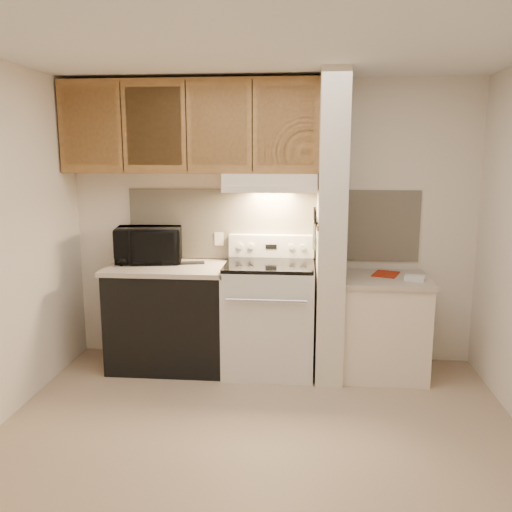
# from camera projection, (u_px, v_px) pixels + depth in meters

# --- Properties ---
(floor) EXTENTS (3.60, 3.60, 0.00)m
(floor) POSITION_uv_depth(u_px,v_px,m) (257.00, 436.00, 3.64)
(floor) COLOR tan
(floor) RESTS_ON ground
(ceiling) EXTENTS (3.60, 3.60, 0.00)m
(ceiling) POSITION_uv_depth(u_px,v_px,m) (258.00, 43.00, 3.17)
(ceiling) COLOR white
(ceiling) RESTS_ON wall_back
(wall_back) EXTENTS (3.60, 2.50, 0.02)m
(wall_back) POSITION_uv_depth(u_px,v_px,m) (272.00, 223.00, 4.87)
(wall_back) COLOR white
(wall_back) RESTS_ON floor
(backsplash) EXTENTS (2.60, 0.02, 0.63)m
(backsplash) POSITION_uv_depth(u_px,v_px,m) (272.00, 225.00, 4.86)
(backsplash) COLOR beige
(backsplash) RESTS_ON wall_back
(range_body) EXTENTS (0.76, 0.65, 0.92)m
(range_body) POSITION_uv_depth(u_px,v_px,m) (269.00, 319.00, 4.68)
(range_body) COLOR silver
(range_body) RESTS_ON floor
(oven_window) EXTENTS (0.50, 0.01, 0.30)m
(oven_window) POSITION_uv_depth(u_px,v_px,m) (266.00, 326.00, 4.36)
(oven_window) COLOR black
(oven_window) RESTS_ON range_body
(oven_handle) EXTENTS (0.65, 0.02, 0.02)m
(oven_handle) POSITION_uv_depth(u_px,v_px,m) (266.00, 301.00, 4.28)
(oven_handle) COLOR silver
(oven_handle) RESTS_ON range_body
(cooktop) EXTENTS (0.74, 0.64, 0.03)m
(cooktop) POSITION_uv_depth(u_px,v_px,m) (269.00, 265.00, 4.59)
(cooktop) COLOR black
(cooktop) RESTS_ON range_body
(range_backguard) EXTENTS (0.76, 0.08, 0.20)m
(range_backguard) POSITION_uv_depth(u_px,v_px,m) (271.00, 246.00, 4.85)
(range_backguard) COLOR silver
(range_backguard) RESTS_ON range_body
(range_display) EXTENTS (0.10, 0.01, 0.04)m
(range_display) POSITION_uv_depth(u_px,v_px,m) (271.00, 247.00, 4.81)
(range_display) COLOR black
(range_display) RESTS_ON range_backguard
(range_knob_left_outer) EXTENTS (0.05, 0.02, 0.05)m
(range_knob_left_outer) POSITION_uv_depth(u_px,v_px,m) (240.00, 246.00, 4.83)
(range_knob_left_outer) COLOR silver
(range_knob_left_outer) RESTS_ON range_backguard
(range_knob_left_inner) EXTENTS (0.05, 0.02, 0.05)m
(range_knob_left_inner) POSITION_uv_depth(u_px,v_px,m) (251.00, 246.00, 4.82)
(range_knob_left_inner) COLOR silver
(range_knob_left_inner) RESTS_ON range_backguard
(range_knob_right_inner) EXTENTS (0.05, 0.02, 0.05)m
(range_knob_right_inner) POSITION_uv_depth(u_px,v_px,m) (291.00, 247.00, 4.79)
(range_knob_right_inner) COLOR silver
(range_knob_right_inner) RESTS_ON range_backguard
(range_knob_right_outer) EXTENTS (0.05, 0.02, 0.05)m
(range_knob_right_outer) POSITION_uv_depth(u_px,v_px,m) (303.00, 247.00, 4.78)
(range_knob_right_outer) COLOR silver
(range_knob_right_outer) RESTS_ON range_backguard
(dishwasher_front) EXTENTS (1.00, 0.63, 0.87)m
(dishwasher_front) POSITION_uv_depth(u_px,v_px,m) (170.00, 318.00, 4.77)
(dishwasher_front) COLOR black
(dishwasher_front) RESTS_ON floor
(left_countertop) EXTENTS (1.04, 0.67, 0.04)m
(left_countertop) POSITION_uv_depth(u_px,v_px,m) (168.00, 268.00, 4.69)
(left_countertop) COLOR #C0AF9D
(left_countertop) RESTS_ON dishwasher_front
(spoon_rest) EXTENTS (0.26, 0.13, 0.02)m
(spoon_rest) POSITION_uv_depth(u_px,v_px,m) (190.00, 263.00, 4.76)
(spoon_rest) COLOR black
(spoon_rest) RESTS_ON left_countertop
(teal_jar) EXTENTS (0.10, 0.10, 0.09)m
(teal_jar) POSITION_uv_depth(u_px,v_px,m) (131.00, 258.00, 4.77)
(teal_jar) COLOR #206260
(teal_jar) RESTS_ON left_countertop
(outlet) EXTENTS (0.08, 0.01, 0.12)m
(outlet) POSITION_uv_depth(u_px,v_px,m) (219.00, 239.00, 4.91)
(outlet) COLOR #F1DEC8
(outlet) RESTS_ON backsplash
(microwave) EXTENTS (0.63, 0.48, 0.31)m
(microwave) POSITION_uv_depth(u_px,v_px,m) (149.00, 245.00, 4.81)
(microwave) COLOR black
(microwave) RESTS_ON left_countertop
(partition_pillar) EXTENTS (0.22, 0.70, 2.50)m
(partition_pillar) POSITION_uv_depth(u_px,v_px,m) (331.00, 229.00, 4.48)
(partition_pillar) COLOR beige
(partition_pillar) RESTS_ON floor
(pillar_trim) EXTENTS (0.01, 0.70, 0.04)m
(pillar_trim) POSITION_uv_depth(u_px,v_px,m) (317.00, 223.00, 4.48)
(pillar_trim) COLOR olive
(pillar_trim) RESTS_ON partition_pillar
(knife_strip) EXTENTS (0.02, 0.42, 0.04)m
(knife_strip) POSITION_uv_depth(u_px,v_px,m) (316.00, 221.00, 4.43)
(knife_strip) COLOR black
(knife_strip) RESTS_ON partition_pillar
(knife_blade_a) EXTENTS (0.01, 0.03, 0.16)m
(knife_blade_a) POSITION_uv_depth(u_px,v_px,m) (315.00, 236.00, 4.28)
(knife_blade_a) COLOR silver
(knife_blade_a) RESTS_ON knife_strip
(knife_handle_a) EXTENTS (0.02, 0.02, 0.10)m
(knife_handle_a) POSITION_uv_depth(u_px,v_px,m) (315.00, 217.00, 4.26)
(knife_handle_a) COLOR black
(knife_handle_a) RESTS_ON knife_strip
(knife_blade_b) EXTENTS (0.01, 0.04, 0.18)m
(knife_blade_b) POSITION_uv_depth(u_px,v_px,m) (315.00, 236.00, 4.37)
(knife_blade_b) COLOR silver
(knife_blade_b) RESTS_ON knife_strip
(knife_handle_b) EXTENTS (0.02, 0.02, 0.10)m
(knife_handle_b) POSITION_uv_depth(u_px,v_px,m) (315.00, 216.00, 4.33)
(knife_handle_b) COLOR black
(knife_handle_b) RESTS_ON knife_strip
(knife_blade_c) EXTENTS (0.01, 0.04, 0.20)m
(knife_blade_c) POSITION_uv_depth(u_px,v_px,m) (315.00, 235.00, 4.46)
(knife_blade_c) COLOR silver
(knife_blade_c) RESTS_ON knife_strip
(knife_handle_c) EXTENTS (0.02, 0.02, 0.10)m
(knife_handle_c) POSITION_uv_depth(u_px,v_px,m) (315.00, 215.00, 4.42)
(knife_handle_c) COLOR black
(knife_handle_c) RESTS_ON knife_strip
(knife_blade_d) EXTENTS (0.01, 0.04, 0.16)m
(knife_blade_d) POSITION_uv_depth(u_px,v_px,m) (314.00, 232.00, 4.53)
(knife_blade_d) COLOR silver
(knife_blade_d) RESTS_ON knife_strip
(knife_handle_d) EXTENTS (0.02, 0.02, 0.10)m
(knife_handle_d) POSITION_uv_depth(u_px,v_px,m) (315.00, 214.00, 4.49)
(knife_handle_d) COLOR black
(knife_handle_d) RESTS_ON knife_strip
(knife_blade_e) EXTENTS (0.01, 0.04, 0.18)m
(knife_blade_e) POSITION_uv_depth(u_px,v_px,m) (314.00, 232.00, 4.61)
(knife_blade_e) COLOR silver
(knife_blade_e) RESTS_ON knife_strip
(knife_handle_e) EXTENTS (0.02, 0.02, 0.10)m
(knife_handle_e) POSITION_uv_depth(u_px,v_px,m) (315.00, 213.00, 4.59)
(knife_handle_e) COLOR black
(knife_handle_e) RESTS_ON knife_strip
(oven_mitt) EXTENTS (0.03, 0.10, 0.23)m
(oven_mitt) POSITION_uv_depth(u_px,v_px,m) (314.00, 235.00, 4.67)
(oven_mitt) COLOR gray
(oven_mitt) RESTS_ON partition_pillar
(right_cab_base) EXTENTS (0.70, 0.60, 0.81)m
(right_cab_base) POSITION_uv_depth(u_px,v_px,m) (383.00, 328.00, 4.60)
(right_cab_base) COLOR #F1DEC8
(right_cab_base) RESTS_ON floor
(right_countertop) EXTENTS (0.74, 0.64, 0.04)m
(right_countertop) POSITION_uv_depth(u_px,v_px,m) (385.00, 279.00, 4.52)
(right_countertop) COLOR #C0AF9D
(right_countertop) RESTS_ON right_cab_base
(red_folder) EXTENTS (0.27, 0.32, 0.01)m
(red_folder) POSITION_uv_depth(u_px,v_px,m) (386.00, 274.00, 4.61)
(red_folder) COLOR #A1250D
(red_folder) RESTS_ON right_countertop
(white_box) EXTENTS (0.18, 0.14, 0.04)m
(white_box) POSITION_uv_depth(u_px,v_px,m) (414.00, 278.00, 4.39)
(white_box) COLOR white
(white_box) RESTS_ON right_countertop
(range_hood) EXTENTS (0.78, 0.44, 0.15)m
(range_hood) POSITION_uv_depth(u_px,v_px,m) (271.00, 182.00, 4.58)
(range_hood) COLOR #F1DEC8
(range_hood) RESTS_ON upper_cabinets
(hood_lip) EXTENTS (0.78, 0.04, 0.06)m
(hood_lip) POSITION_uv_depth(u_px,v_px,m) (269.00, 189.00, 4.39)
(hood_lip) COLOR #F1DEC8
(hood_lip) RESTS_ON range_hood
(upper_cabinets) EXTENTS (2.18, 0.33, 0.77)m
(upper_cabinets) POSITION_uv_depth(u_px,v_px,m) (190.00, 127.00, 4.60)
(upper_cabinets) COLOR olive
(upper_cabinets) RESTS_ON wall_back
(cab_door_a) EXTENTS (0.46, 0.01, 0.63)m
(cab_door_a) POSITION_uv_depth(u_px,v_px,m) (90.00, 127.00, 4.52)
(cab_door_a) COLOR olive
(cab_door_a) RESTS_ON upper_cabinets
(cab_gap_a) EXTENTS (0.01, 0.01, 0.73)m
(cab_gap_a) POSITION_uv_depth(u_px,v_px,m) (122.00, 126.00, 4.49)
(cab_gap_a) COLOR black
(cab_gap_a) RESTS_ON upper_cabinets
(cab_door_b) EXTENTS (0.46, 0.01, 0.63)m
(cab_door_b) POSITION_uv_depth(u_px,v_px,m) (154.00, 126.00, 4.47)
(cab_door_b) COLOR olive
(cab_door_b) RESTS_ON upper_cabinets
(cab_gap_b) EXTENTS (0.01, 0.01, 0.73)m
(cab_gap_b) POSITION_uv_depth(u_px,v_px,m) (186.00, 126.00, 4.44)
(cab_gap_b) COLOR black
(cab_gap_b) RESTS_ON upper_cabinets
(cab_door_c) EXTENTS (0.46, 0.01, 0.63)m
(cab_door_c) POSITION_uv_depth(u_px,v_px,m) (219.00, 126.00, 4.42)
(cab_door_c) COLOR olive
(cab_door_c) RESTS_ON upper_cabinets
(cab_gap_c) EXTENTS (0.01, 0.01, 0.73)m
(cab_gap_c) POSITION_uv_depth(u_px,v_px,m) (252.00, 126.00, 4.40)
(cab_gap_c) COLOR black
(cab_gap_c) RESTS_ON upper_cabinets
(cab_door_d) EXTENTS (0.46, 0.01, 0.63)m
(cab_door_d) POSITION_uv_depth(u_px,v_px,m) (286.00, 126.00, 4.37)
(cab_door_d) COLOR olive
(cab_door_d) RESTS_ON upper_cabinets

